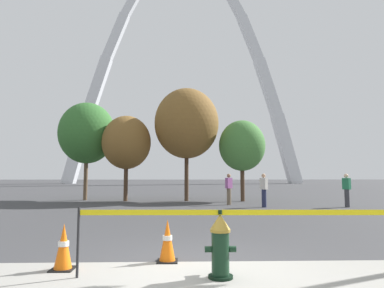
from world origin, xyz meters
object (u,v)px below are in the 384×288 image
Objects in this scene: traffic_cone_mid_sidewalk at (63,247)px; pedestrian_standing_center at (264,190)px; pedestrian_walking_left at (229,189)px; pedestrian_walking_right at (347,190)px; fire_hydrant at (220,246)px; traffic_cone_by_hydrant at (167,241)px; monument_arch at (183,78)px.

pedestrian_standing_center reaches higher than traffic_cone_mid_sidewalk.
pedestrian_walking_left is at bearing 70.15° from traffic_cone_mid_sidewalk.
pedestrian_walking_right reaches higher than traffic_cone_mid_sidewalk.
fire_hydrant reaches higher than traffic_cone_mid_sidewalk.
traffic_cone_by_hydrant is 1.00× the size of traffic_cone_mid_sidewalk.
pedestrian_standing_center is at bearing -85.55° from monument_arch.
monument_arch is 29.09× the size of pedestrian_standing_center.
monument_arch is (2.10, 58.04, 19.77)m from traffic_cone_mid_sidewalk.
traffic_cone_mid_sidewalk is 0.46× the size of pedestrian_walking_left.
traffic_cone_mid_sidewalk is 0.46× the size of pedestrian_walking_right.
pedestrian_walking_left and pedestrian_walking_right have the same top height.
monument_arch is 51.39m from pedestrian_standing_center.
fire_hydrant is at bearing -49.83° from traffic_cone_by_hydrant.
pedestrian_standing_center is (1.48, -1.40, 0.00)m from pedestrian_walking_left.
pedestrian_walking_left is 2.04m from pedestrian_standing_center.
pedestrian_walking_right is at bearing 47.01° from traffic_cone_mid_sidewalk.
pedestrian_walking_right is at bearing 50.96° from traffic_cone_by_hydrant.
traffic_cone_by_hydrant is 0.02× the size of monument_arch.
monument_arch is 29.09× the size of pedestrian_walking_left.
fire_hydrant reaches higher than traffic_cone_by_hydrant.
fire_hydrant is at bearing -11.68° from traffic_cone_mid_sidewalk.
traffic_cone_by_hydrant is at bearing -103.10° from pedestrian_walking_left.
monument_arch is at bearing 90.35° from fire_hydrant.
monument_arch is (0.46, 57.58, 19.77)m from traffic_cone_by_hydrant.
traffic_cone_by_hydrant and traffic_cone_mid_sidewalk have the same top height.
pedestrian_walking_right is at bearing 56.39° from fire_hydrant.
pedestrian_standing_center is 1.00× the size of pedestrian_walking_right.
pedestrian_standing_center is at bearing 73.23° from fire_hydrant.
traffic_cone_mid_sidewalk is (-1.64, -0.46, 0.00)m from traffic_cone_by_hydrant.
pedestrian_standing_center is at bearing 61.24° from traffic_cone_mid_sidewalk.
pedestrian_walking_right is at bearing -1.40° from pedestrian_standing_center.
pedestrian_standing_center reaches higher than traffic_cone_by_hydrant.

